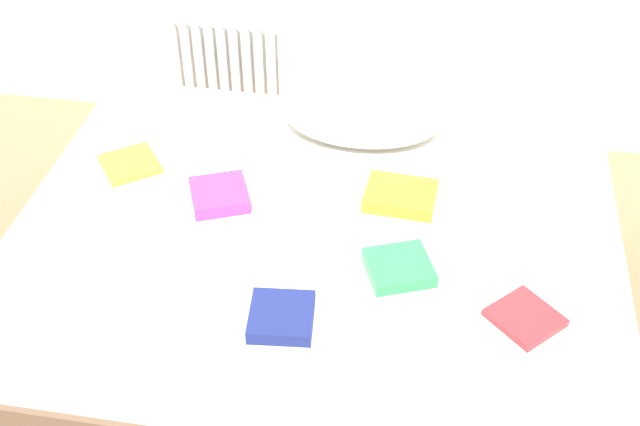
% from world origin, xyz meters
% --- Properties ---
extents(ground_plane, '(8.00, 8.00, 0.00)m').
position_xyz_m(ground_plane, '(0.00, 0.00, 0.00)').
color(ground_plane, '#93704C').
extents(bed, '(2.00, 1.50, 0.50)m').
position_xyz_m(bed, '(0.00, 0.00, 0.25)').
color(bed, brown).
rests_on(bed, ground).
extents(radiator, '(0.50, 0.04, 0.45)m').
position_xyz_m(radiator, '(-0.65, 1.20, 0.35)').
color(radiator, white).
rests_on(radiator, ground).
extents(pillow, '(0.58, 0.36, 0.15)m').
position_xyz_m(pillow, '(0.08, 0.52, 0.57)').
color(pillow, white).
rests_on(pillow, bed).
extents(textbook_purple, '(0.24, 0.25, 0.05)m').
position_xyz_m(textbook_purple, '(-0.34, 0.04, 0.52)').
color(textbook_purple, purple).
rests_on(textbook_purple, bed).
extents(textbook_navy, '(0.20, 0.20, 0.04)m').
position_xyz_m(textbook_navy, '(-0.02, -0.47, 0.52)').
color(textbook_navy, navy).
rests_on(textbook_navy, bed).
extents(textbook_green, '(0.24, 0.24, 0.04)m').
position_xyz_m(textbook_green, '(0.29, -0.21, 0.52)').
color(textbook_green, green).
rests_on(textbook_green, bed).
extents(textbook_red, '(0.25, 0.25, 0.02)m').
position_xyz_m(textbook_red, '(0.66, -0.35, 0.51)').
color(textbook_red, red).
rests_on(textbook_red, bed).
extents(textbook_orange, '(0.25, 0.20, 0.05)m').
position_xyz_m(textbook_orange, '(0.26, 0.13, 0.52)').
color(textbook_orange, orange).
rests_on(textbook_orange, bed).
extents(textbook_white, '(0.26, 0.25, 0.02)m').
position_xyz_m(textbook_white, '(-0.47, -0.47, 0.51)').
color(textbook_white, white).
rests_on(textbook_white, bed).
extents(textbook_yellow, '(0.26, 0.26, 0.02)m').
position_xyz_m(textbook_yellow, '(-0.71, 0.17, 0.51)').
color(textbook_yellow, yellow).
rests_on(textbook_yellow, bed).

